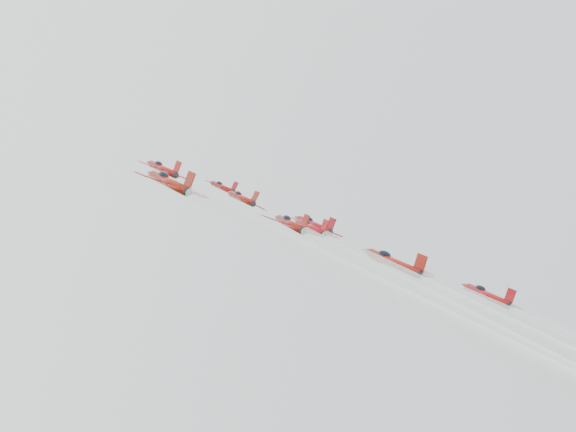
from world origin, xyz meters
TOP-DOWN VIEW (x-y plane):
  - jet_lead at (1.46, 25.31)m, footprint 8.43×10.16m
  - jet_row2_left at (-17.24, 10.71)m, footprint 9.02×10.88m
  - jet_row2_center at (-3.40, 10.23)m, footprint 8.70×10.49m
  - jet_row2_right at (10.32, 9.41)m, footprint 10.12×12.21m
  - jet_center at (1.01, -35.07)m, footprint 8.76×74.64m
  - jet_rear_farleft at (-27.92, -49.36)m, footprint 9.00×76.64m
  - jet_rear_left at (-8.81, -43.81)m, footprint 8.69×74.06m

SIDE VIEW (x-z plane):
  - jet_rear_farleft at x=-27.92m, z-range 64.78..127.85m
  - jet_rear_left at x=-8.81m, z-range 70.38..131.33m
  - jet_center at x=1.01m, z-range 77.30..138.73m
  - jet_row2_right at x=10.32m, z-range 139.54..149.53m
  - jet_row2_center at x=-3.40m, z-range 140.90..149.48m
  - jet_row2_left at x=-17.24m, z-range 141.13..150.04m
  - jet_lead at x=1.46m, z-range 153.38..161.70m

